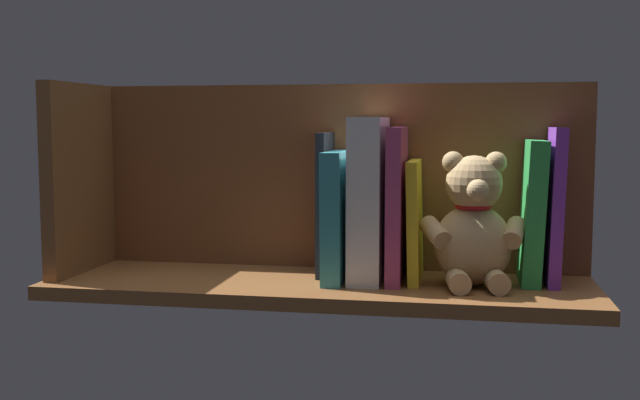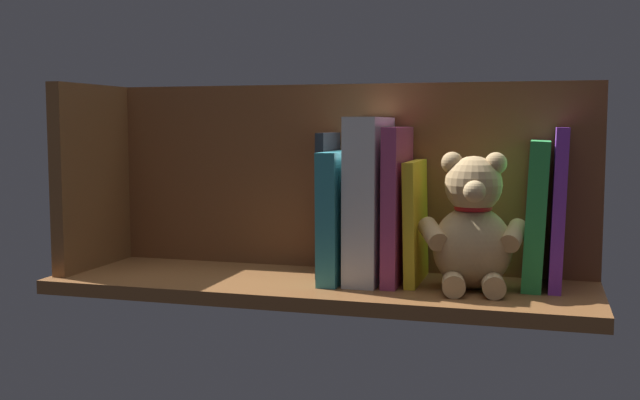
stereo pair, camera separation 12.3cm
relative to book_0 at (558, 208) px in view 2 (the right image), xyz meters
The scene contains 11 objects.
ground_plane 39.26cm from the book_0, ahead, with size 87.33×27.12×2.20cm, color brown.
shelf_back_panel 37.55cm from the book_0, 11.07° to the right, with size 87.33×1.50×31.93cm, color brown.
shelf_side_divider 78.53cm from the book_0, ahead, with size 2.40×21.12×31.93cm, color brown.
book_0 is the anchor object (origin of this frame).
book_1 3.39cm from the book_0, ahead, with size 2.93×12.27×22.58cm, color green.
teddy_bear 13.57cm from the book_0, 19.94° to the left, with size 16.82×14.46×20.91cm.
book_2 21.86cm from the book_0, ahead, with size 1.72×14.40×19.30cm, color yellow.
book_3 24.58cm from the book_0, ahead, with size 2.33×15.70×24.63cm, color #B23F72.
dictionary_thick_white 29.14cm from the book_0, ahead, with size 5.09×16.05×26.18cm, color silver.
book_4 34.12cm from the book_0, ahead, with size 3.11×16.94×20.76cm, color teal.
book_5 37.08cm from the book_0, ahead, with size 1.40×10.70×23.69cm, color black.
Camera 2 is at (-34.25, 117.79, 25.01)cm, focal length 43.16 mm.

